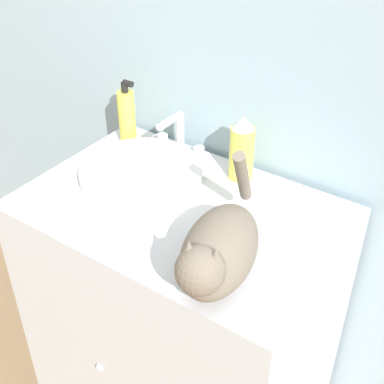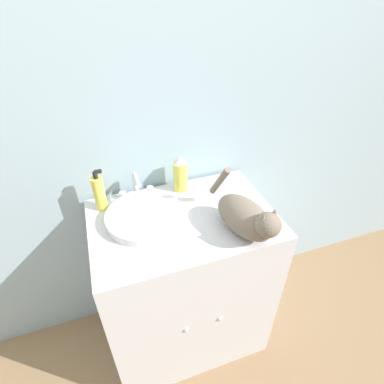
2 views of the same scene
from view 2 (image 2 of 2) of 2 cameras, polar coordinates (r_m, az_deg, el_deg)
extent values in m
plane|color=#997551|center=(1.92, 1.74, -31.24)|extent=(8.00, 8.00, 0.00)
cube|color=#9EB7C6|center=(1.39, -6.03, 14.06)|extent=(6.00, 0.05, 2.50)
cube|color=silver|center=(1.65, -1.40, -16.89)|extent=(0.81, 0.54, 0.91)
sphere|color=silver|center=(1.45, -1.09, -24.82)|extent=(0.02, 0.02, 0.02)
sphere|color=silver|center=(1.48, 5.33, -22.94)|extent=(0.02, 0.02, 0.02)
cylinder|color=white|center=(1.30, -8.99, -4.58)|extent=(0.33, 0.33, 0.04)
cylinder|color=silver|center=(1.42, -10.66, 1.30)|extent=(0.02, 0.02, 0.12)
cylinder|color=silver|center=(1.35, -10.56, 2.28)|extent=(0.02, 0.10, 0.02)
cylinder|color=white|center=(1.44, -13.01, -0.62)|extent=(0.03, 0.03, 0.03)
cylinder|color=white|center=(1.45, -7.94, 0.39)|extent=(0.03, 0.03, 0.03)
ellipsoid|color=#7A6B5B|center=(1.23, 9.89, -4.66)|extent=(0.22, 0.31, 0.14)
sphere|color=#7A6B5B|center=(1.14, 14.17, -5.95)|extent=(0.12, 0.12, 0.10)
cone|color=#7A6B5B|center=(1.09, 13.48, -4.99)|extent=(0.04, 0.04, 0.04)
cone|color=#7A6B5B|center=(1.13, 15.41, -3.93)|extent=(0.04, 0.04, 0.04)
cylinder|color=#7A6B5B|center=(1.27, 5.30, 2.09)|extent=(0.06, 0.12, 0.18)
cylinder|color=#EADB4C|center=(1.37, -17.23, -0.27)|extent=(0.05, 0.05, 0.16)
cylinder|color=black|center=(1.32, -17.97, 3.07)|extent=(0.02, 0.02, 0.03)
cylinder|color=black|center=(1.31, -17.49, 3.74)|extent=(0.03, 0.02, 0.02)
cylinder|color=#EADB4C|center=(1.44, -2.22, 3.01)|extent=(0.07, 0.07, 0.15)
cone|color=white|center=(1.39, -2.31, 6.19)|extent=(0.06, 0.06, 0.04)
camera|label=1|loc=(0.93, 69.18, 10.55)|focal=50.00mm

